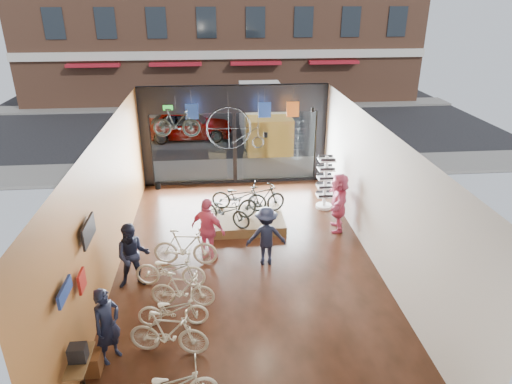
{
  "coord_description": "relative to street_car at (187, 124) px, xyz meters",
  "views": [
    {
      "loc": [
        -0.74,
        -10.71,
        6.87
      ],
      "look_at": [
        0.39,
        1.4,
        1.55
      ],
      "focal_mm": 32.0,
      "sensor_mm": 36.0,
      "label": 1
    }
  ],
  "objects": [
    {
      "name": "customer_0",
      "position": [
        -0.86,
        -15.27,
        0.07
      ],
      "size": [
        0.69,
        0.73,
        1.68
      ],
      "primitive_type": "imported",
      "rotation": [
        0.0,
        0.0,
        0.91
      ],
      "color": "#161C33",
      "rests_on": "ground_plane"
    },
    {
      "name": "ceiling",
      "position": [
        2.14,
        -12.0,
        3.05
      ],
      "size": [
        7.0,
        12.0,
        0.04
      ],
      "primitive_type": "cube",
      "color": "black",
      "rests_on": "ground"
    },
    {
      "name": "jersey_left",
      "position": [
        0.63,
        -6.8,
        2.28
      ],
      "size": [
        0.45,
        0.03,
        0.55
      ],
      "primitive_type": "cube",
      "color": "#1E3F99",
      "rests_on": "ceiling"
    },
    {
      "name": "customer_2",
      "position": [
        1.13,
        -11.6,
        0.15
      ],
      "size": [
        1.14,
        0.98,
        1.84
      ],
      "primitive_type": "imported",
      "rotation": [
        0.0,
        0.0,
        2.54
      ],
      "color": "#CC4C72",
      "rests_on": "ground_plane"
    },
    {
      "name": "floor_bike_1",
      "position": [
        0.31,
        -15.2,
        -0.27
      ],
      "size": [
        1.73,
        0.8,
        1.0
      ],
      "primitive_type": "imported",
      "rotation": [
        0.0,
        0.0,
        1.37
      ],
      "color": "beige",
      "rests_on": "ground_plane"
    },
    {
      "name": "storefront",
      "position": [
        2.14,
        -6.0,
        1.13
      ],
      "size": [
        7.0,
        0.26,
        3.8
      ],
      "primitive_type": null,
      "color": "black",
      "rests_on": "ground"
    },
    {
      "name": "wall_back",
      "position": [
        2.14,
        -18.02,
        1.13
      ],
      "size": [
        7.0,
        0.04,
        3.8
      ],
      "primitive_type": "cube",
      "color": "beige",
      "rests_on": "ground"
    },
    {
      "name": "display_bike_right",
      "position": [
        2.12,
        -9.16,
        0.01
      ],
      "size": [
        1.92,
        1.07,
        0.96
      ],
      "primitive_type": "imported",
      "rotation": [
        0.0,
        0.0,
        1.32
      ],
      "color": "black",
      "rests_on": "display_platform"
    },
    {
      "name": "customer_3",
      "position": [
        2.68,
        -11.98,
        0.07
      ],
      "size": [
        1.09,
        0.63,
        1.69
      ],
      "primitive_type": "imported",
      "rotation": [
        0.0,
        0.0,
        3.15
      ],
      "color": "#161C33",
      "rests_on": "ground_plane"
    },
    {
      "name": "sidewalk_near",
      "position": [
        2.14,
        -4.8,
        -0.71
      ],
      "size": [
        30.0,
        2.4,
        0.12
      ],
      "primitive_type": "cube",
      "color": "slate",
      "rests_on": "ground"
    },
    {
      "name": "street_road",
      "position": [
        2.14,
        3.0,
        -0.78
      ],
      "size": [
        30.0,
        18.0,
        0.02
      ],
      "primitive_type": "cube",
      "color": "black",
      "rests_on": "ground"
    },
    {
      "name": "wall_left",
      "position": [
        -1.38,
        -12.0,
        1.13
      ],
      "size": [
        0.04,
        12.0,
        3.8
      ],
      "primitive_type": "cube",
      "color": "#B36336",
      "rests_on": "ground"
    },
    {
      "name": "display_platform",
      "position": [
        2.29,
        -9.68,
        -0.62
      ],
      "size": [
        2.4,
        1.8,
        0.3
      ],
      "primitive_type": "cube",
      "color": "brown",
      "rests_on": "ground_plane"
    },
    {
      "name": "ground_plane",
      "position": [
        2.14,
        -12.0,
        -0.79
      ],
      "size": [
        7.0,
        12.0,
        0.04
      ],
      "primitive_type": "cube",
      "color": "black",
      "rests_on": "ground"
    },
    {
      "name": "street_car",
      "position": [
        0.0,
        0.0,
        0.0
      ],
      "size": [
        4.53,
        1.82,
        1.55
      ],
      "primitive_type": "imported",
      "rotation": [
        0.0,
        0.0,
        1.57
      ],
      "color": "gray",
      "rests_on": "street_road"
    },
    {
      "name": "wall_merch",
      "position": [
        -1.24,
        -15.5,
        0.53
      ],
      "size": [
        0.4,
        2.4,
        2.6
      ],
      "primitive_type": null,
      "color": "navy",
      "rests_on": "wall_left"
    },
    {
      "name": "sidewalk_far",
      "position": [
        2.14,
        7.0,
        -0.71
      ],
      "size": [
        30.0,
        2.0,
        0.12
      ],
      "primitive_type": "cube",
      "color": "slate",
      "rests_on": "ground"
    },
    {
      "name": "wall_right",
      "position": [
        5.66,
        -12.0,
        1.13
      ],
      "size": [
        0.04,
        12.0,
        3.8
      ],
      "primitive_type": "cube",
      "color": "beige",
      "rests_on": "ground"
    },
    {
      "name": "customer_1",
      "position": [
        -0.74,
        -12.73,
        0.1
      ],
      "size": [
        0.92,
        0.76,
        1.75
      ],
      "primitive_type": "imported",
      "rotation": [
        0.0,
        0.0,
        0.13
      ],
      "color": "#161C33",
      "rests_on": "ground_plane"
    },
    {
      "name": "jersey_right",
      "position": [
        4.21,
        -6.8,
        2.28
      ],
      "size": [
        0.45,
        0.03,
        0.55
      ],
      "primitive_type": "cube",
      "color": "#CC5919",
      "rests_on": "ceiling"
    },
    {
      "name": "hung_bike",
      "position": [
        0.15,
        -7.8,
        2.15
      ],
      "size": [
        1.62,
        0.61,
        0.95
      ],
      "primitive_type": "imported",
      "rotation": [
        0.0,
        0.0,
        1.46
      ],
      "color": "black",
      "rests_on": "ceiling"
    },
    {
      "name": "display_bike_left",
      "position": [
        1.62,
        -10.14,
        -0.0
      ],
      "size": [
        1.82,
        1.53,
        0.94
      ],
      "primitive_type": "imported",
      "rotation": [
        0.0,
        0.0,
        0.96
      ],
      "color": "black",
      "rests_on": "display_platform"
    },
    {
      "name": "customer_5",
      "position": [
        5.14,
        -10.21,
        0.16
      ],
      "size": [
        0.92,
        1.81,
        1.87
      ],
      "primitive_type": "imported",
      "rotation": [
        0.0,
        0.0,
        4.49
      ],
      "color": "#CC4C72",
      "rests_on": "ground_plane"
    },
    {
      "name": "floor_bike_4",
      "position": [
        0.16,
        -12.81,
        -0.3
      ],
      "size": [
        1.87,
        0.9,
        0.94
      ],
      "primitive_type": "imported",
      "rotation": [
        0.0,
        0.0,
        1.41
      ],
      "color": "beige",
      "rests_on": "ground_plane"
    },
    {
      "name": "jersey_mid",
      "position": [
        3.2,
        -6.8,
        2.28
      ],
      "size": [
        0.45,
        0.03,
        0.55
      ],
      "primitive_type": "cube",
      "color": "#1E3F99",
      "rests_on": "ceiling"
    },
    {
      "name": "display_bike_mid",
      "position": [
        2.81,
        -9.59,
        0.04
      ],
      "size": [
        1.75,
        1.1,
        1.02
      ],
      "primitive_type": "imported",
      "rotation": [
        0.0,
        0.0,
        1.97
      ],
      "color": "black",
      "rests_on": "display_platform"
    },
    {
      "name": "exit_sign",
      "position": [
        -0.26,
        -6.12,
        2.28
      ],
      "size": [
        0.35,
        0.06,
        0.18
      ],
      "primitive_type": "cube",
      "color": "#198C26",
      "rests_on": "storefront"
    },
    {
      "name": "sunglasses_rack",
      "position": [
        5.09,
        -8.63,
        0.17
      ],
      "size": [
        0.62,
        0.54,
        1.88
      ],
      "primitive_type": null,
      "rotation": [
        0.0,
        0.0,
        0.16
      ],
      "color": "white",
      "rests_on": "ground_plane"
    },
    {
      "name": "floor_bike_3",
      "position": [
        0.51,
        -13.68,
        -0.31
      ],
      "size": [
        1.58,
        0.67,
        0.92
      ],
      "primitive_type": "imported",
      "rotation": [
        0.0,
        0.0,
        1.42
      ],
      "color": "beige",
      "rests_on": "ground_plane"
    },
    {
      "name": "penny_farthing",
      "position": [
        2.22,
        -7.3,
        1.73
      ],
      "size": [
        1.94,
        0.06,
        1.56
      ],
      "primitive_type": null,
      "color": "black",
      "rests_on": "ceiling"
    },
    {
      "name": "floor_bike_5",
      "position": [
        0.49,
        -11.83,
        -0.24
      ],
      "size": [
        1.81,
        0.75,
        1.06
      ],
      "primitive_type": "imported",
      "rotation": [
        0.0,
        0.0,
        1.42
      ],
      "color": "beige",
      "rests_on": "ground_plane"
    },
    {
      "name": "box_truck",
      "position": [
        3.87,
        -1.0,
        0.49
      ],
      "size": [
        2.13,
        6.4,
        2.52
      ],
      "primitive_type": null,
      "color": "silver",
      "rests_on": "street_road"
    },
    {
      "name": "floor_bike_2",
      "position": [
        0.33,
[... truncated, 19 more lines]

